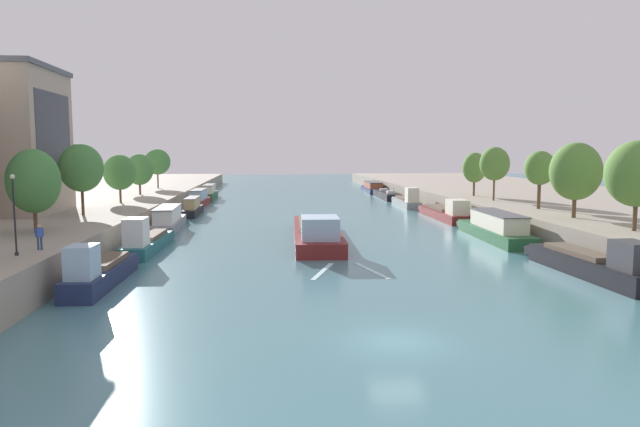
% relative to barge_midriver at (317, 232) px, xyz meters
% --- Properties ---
extents(ground_plane, '(400.00, 400.00, 0.00)m').
position_rel_barge_midriver_xyz_m(ground_plane, '(1.18, -29.69, -0.97)').
color(ground_plane, teal).
extents(quay_left, '(36.00, 170.00, 2.51)m').
position_rel_barge_midriver_xyz_m(quay_left, '(-35.54, 25.31, 0.29)').
color(quay_left, gray).
rests_on(quay_left, ground).
extents(quay_right, '(36.00, 170.00, 2.51)m').
position_rel_barge_midriver_xyz_m(quay_right, '(37.90, 25.31, 0.29)').
color(quay_right, gray).
rests_on(quay_right, ground).
extents(barge_midriver, '(5.15, 22.07, 3.16)m').
position_rel_barge_midriver_xyz_m(barge_midriver, '(0.00, 0.00, 0.00)').
color(barge_midriver, maroon).
rests_on(barge_midriver, ground).
extents(wake_behind_barge, '(5.60, 6.01, 0.03)m').
position_rel_barge_midriver_xyz_m(wake_behind_barge, '(1.05, -13.99, -0.95)').
color(wake_behind_barge, silver).
rests_on(wake_behind_barge, ground).
extents(moored_boat_left_midway, '(2.36, 11.34, 3.22)m').
position_rel_barge_midriver_xyz_m(moored_boat_left_midway, '(-15.58, -17.26, -0.00)').
color(moored_boat_left_midway, '#1E284C').
rests_on(moored_boat_left_midway, ground).
extents(moored_boat_left_lone, '(2.64, 12.45, 3.36)m').
position_rel_barge_midriver_xyz_m(moored_boat_left_lone, '(-15.28, -4.28, -0.00)').
color(moored_boat_left_lone, '#23666B').
rests_on(moored_boat_left_lone, ground).
extents(moored_boat_left_far, '(3.01, 14.19, 2.62)m').
position_rel_barge_midriver_xyz_m(moored_boat_left_far, '(-15.89, 10.47, 0.13)').
color(moored_boat_left_far, gray).
rests_on(moored_boat_left_far, ground).
extents(moored_boat_left_second, '(1.82, 10.99, 2.51)m').
position_rel_barge_midriver_xyz_m(moored_boat_left_second, '(-15.04, 25.17, 0.08)').
color(moored_boat_left_second, black).
rests_on(moored_boat_left_second, ground).
extents(moored_boat_left_gap_after, '(2.61, 12.96, 2.69)m').
position_rel_barge_midriver_xyz_m(moored_boat_left_gap_after, '(-15.83, 39.44, 0.16)').
color(moored_boat_left_gap_after, maroon).
rests_on(moored_boat_left_gap_after, ground).
extents(moored_boat_left_upstream, '(2.11, 12.56, 2.72)m').
position_rel_barge_midriver_xyz_m(moored_boat_left_upstream, '(-15.47, 52.78, 0.17)').
color(moored_boat_left_upstream, '#235633').
rests_on(moored_boat_left_upstream, ground).
extents(moored_boat_right_near, '(2.85, 13.92, 3.15)m').
position_rel_barge_midriver_xyz_m(moored_boat_right_near, '(17.72, -17.60, 0.01)').
color(moored_boat_right_near, black).
rests_on(moored_boat_right_near, ground).
extents(moored_boat_right_downstream, '(3.61, 15.85, 2.80)m').
position_rel_barge_midriver_xyz_m(moored_boat_right_downstream, '(17.83, -0.27, 0.21)').
color(moored_boat_right_downstream, '#235633').
rests_on(moored_boat_right_downstream, ground).
extents(moored_boat_right_second, '(3.03, 16.47, 2.94)m').
position_rel_barge_midriver_xyz_m(moored_boat_right_second, '(18.27, 17.20, -0.08)').
color(moored_boat_right_second, maroon).
rests_on(moored_boat_right_second, ground).
extents(moored_boat_right_midway, '(2.84, 13.79, 3.26)m').
position_rel_barge_midriver_xyz_m(moored_boat_right_midway, '(17.44, 34.71, -0.03)').
color(moored_boat_right_midway, gray).
rests_on(moored_boat_right_midway, ground).
extents(moored_boat_right_upstream, '(3.17, 16.16, 2.32)m').
position_rel_barge_midriver_xyz_m(moored_boat_right_upstream, '(17.68, 51.55, -0.33)').
color(moored_boat_right_upstream, black).
rests_on(moored_boat_right_upstream, ground).
extents(moored_boat_right_gap_after, '(3.93, 16.64, 2.31)m').
position_rel_barge_midriver_xyz_m(moored_boat_right_gap_after, '(18.07, 68.06, 0.00)').
color(moored_boat_right_gap_after, '#1E284C').
rests_on(moored_boat_right_gap_after, ground).
extents(tree_left_far, '(3.91, 3.91, 6.41)m').
position_rel_barge_midriver_xyz_m(tree_left_far, '(-22.47, -9.44, 5.50)').
color(tree_left_far, brown).
rests_on(tree_left_far, quay_left).
extents(tree_left_nearest, '(4.18, 4.18, 6.99)m').
position_rel_barge_midriver_xyz_m(tree_left_nearest, '(-22.81, 3.06, 6.17)').
color(tree_left_nearest, brown).
rests_on(tree_left_nearest, quay_left).
extents(tree_left_by_lamp, '(3.87, 3.87, 5.87)m').
position_rel_barge_midriver_xyz_m(tree_left_by_lamp, '(-22.65, 16.96, 5.26)').
color(tree_left_by_lamp, brown).
rests_on(tree_left_by_lamp, quay_left).
extents(tree_left_second, '(3.96, 3.96, 5.91)m').
position_rel_barge_midriver_xyz_m(tree_left_second, '(-23.25, 30.60, 5.19)').
color(tree_left_second, brown).
rests_on(tree_left_second, quay_left).
extents(tree_left_midway, '(4.35, 4.35, 6.70)m').
position_rel_barge_midriver_xyz_m(tree_left_midway, '(-23.46, 45.61, 6.05)').
color(tree_left_midway, brown).
rests_on(tree_left_midway, quay_left).
extents(tree_right_past_mid, '(4.80, 4.80, 7.08)m').
position_rel_barge_midriver_xyz_m(tree_right_past_mid, '(24.01, -12.63, 6.03)').
color(tree_right_past_mid, brown).
rests_on(tree_right_past_mid, quay_right).
extents(tree_right_by_lamp, '(4.71, 4.71, 7.07)m').
position_rel_barge_midriver_xyz_m(tree_right_by_lamp, '(24.03, -3.59, 5.90)').
color(tree_right_by_lamp, brown).
rests_on(tree_right_by_lamp, quay_right).
extents(tree_right_third, '(3.29, 3.29, 6.30)m').
position_rel_barge_midriver_xyz_m(tree_right_third, '(24.77, 5.00, 5.96)').
color(tree_right_third, brown).
rests_on(tree_right_third, quay_right).
extents(tree_right_nearest, '(3.74, 3.74, 6.82)m').
position_rel_barge_midriver_xyz_m(tree_right_nearest, '(24.10, 15.89, 6.22)').
color(tree_right_nearest, brown).
rests_on(tree_right_nearest, quay_right).
extents(tree_right_midway, '(3.34, 3.34, 6.10)m').
position_rel_barge_midriver_xyz_m(tree_right_midway, '(24.32, 23.60, 5.52)').
color(tree_right_midway, brown).
rests_on(tree_right_midway, quay_right).
extents(lamppost_left_bank, '(0.28, 0.28, 4.86)m').
position_rel_barge_midriver_xyz_m(lamppost_left_bank, '(-19.71, -19.53, 4.21)').
color(lamppost_left_bank, black).
rests_on(lamppost_left_bank, quay_left).
extents(person_on_quay, '(0.44, 0.37, 1.62)m').
position_rel_barge_midriver_xyz_m(person_on_quay, '(-19.09, -17.62, 2.48)').
color(person_on_quay, navy).
rests_on(person_on_quay, quay_left).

